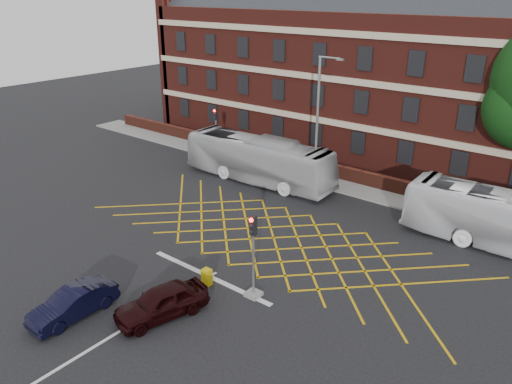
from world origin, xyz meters
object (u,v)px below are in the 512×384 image
Objects in this scene: car_navy at (73,303)px; street_lamp at (317,147)px; traffic_light_near at (253,264)px; direction_signs at (226,143)px; traffic_light_far at (216,137)px; utility_cabinet at (207,277)px; car_maroon at (162,302)px; bus_left at (259,160)px.

street_lamp reaches higher than car_navy.
traffic_light_near is 0.44× the size of street_lamp.
traffic_light_near reaches higher than direction_signs.
traffic_light_far reaches higher than direction_signs.
car_navy reaches higher than utility_cabinet.
traffic_light_near is at bearing -44.63° from direction_signs.
direction_signs is at bearing 140.16° from car_maroon.
car_maroon is at bearing -86.45° from utility_cabinet.
traffic_light_near reaches higher than car_maroon.
car_maroon reaches higher than utility_cabinet.
car_maroon is 1.01× the size of traffic_light_near.
traffic_light_near is 4.93× the size of utility_cabinet.
traffic_light_near is at bearing -144.01° from bus_left.
car_maroon is at bearing 38.56° from car_navy.
car_maroon is 3.13m from utility_cabinet.
traffic_light_far reaches higher than car_navy.
bus_left is 18.97m from car_navy.
bus_left is 1.28× the size of street_lamp.
direction_signs is (-14.97, 14.77, -0.39)m from traffic_light_near.
traffic_light_far is 11.14m from street_lamp.
car_maroon is 0.45× the size of street_lamp.
street_lamp reaches higher than utility_cabinet.
street_lamp is 4.37× the size of direction_signs.
bus_left is 14.18× the size of utility_cabinet.
bus_left is 2.88× the size of traffic_light_far.
direction_signs is (-12.72, 18.56, 0.65)m from car_maroon.
street_lamp reaches higher than traffic_light_near.
utility_cabinet is at bearing -48.53° from traffic_light_far.
car_navy is 0.95× the size of traffic_light_far.
utility_cabinet is at bearing -153.23° from bus_left.
street_lamp is 14.32m from utility_cabinet.
car_maroon reaches higher than car_navy.
street_lamp reaches higher than bus_left.
direction_signs is at bearing 114.30° from car_navy.
traffic_light_near is 1.94× the size of direction_signs.
direction_signs is at bearing 129.04° from utility_cabinet.
car_navy is at bearing -125.47° from car_maroon.
bus_left reaches higher than car_navy.
car_navy is 1.85× the size of direction_signs.
bus_left is 17.56m from car_maroon.
bus_left is 6.81m from traffic_light_far.
car_navy is at bearing -169.24° from bus_left.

